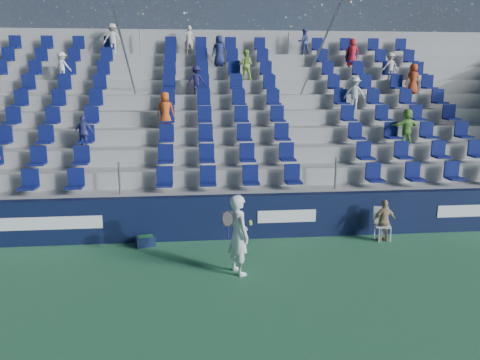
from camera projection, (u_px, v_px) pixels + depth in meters
name	position (u px, v px, depth m)	size (l,w,h in m)	color
ground	(244.00, 288.00, 9.77)	(70.00, 70.00, 0.00)	#317449
sponsor_wall	(231.00, 217.00, 12.70)	(24.00, 0.32, 1.20)	#0D1533
grandstand	(220.00, 137.00, 17.32)	(24.00, 8.17, 6.63)	#9C9C97
tennis_player	(238.00, 234.00, 10.35)	(0.73, 0.78, 1.82)	white
line_judge_chair	(382.00, 221.00, 12.63)	(0.48, 0.49, 0.89)	white
line_judge	(384.00, 221.00, 12.47)	(0.67, 0.28, 1.14)	tan
ball_bin	(145.00, 241.00, 12.19)	(0.55, 0.43, 0.27)	#0F1A3A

